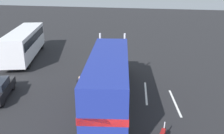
% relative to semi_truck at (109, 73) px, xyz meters
% --- Properties ---
extents(ground_plane, '(120.00, 120.00, 0.00)m').
position_rel_semi_truck_xyz_m(ground_plane, '(6.19, 0.92, -2.52)').
color(ground_plane, '#232326').
extents(lane_stripe_near, '(4.39, 0.67, 0.01)m').
position_rel_semi_truck_xyz_m(lane_stripe_near, '(2.52, -2.58, -2.52)').
color(lane_stripe_near, silver).
rests_on(lane_stripe_near, ground_plane).
extents(lane_stripe_mid, '(4.36, 0.93, 0.01)m').
position_rel_semi_truck_xyz_m(lane_stripe_mid, '(1.23, -4.92, -2.52)').
color(lane_stripe_mid, silver).
rests_on(lane_stripe_mid, ground_plane).
extents(semi_truck, '(14.38, 4.97, 4.50)m').
position_rel_semi_truck_xyz_m(semi_truck, '(0.00, 0.00, 0.00)').
color(semi_truck, silver).
rests_on(semi_truck, ground_plane).
extents(person_bystander, '(0.39, 0.48, 1.63)m').
position_rel_semi_truck_xyz_m(person_bystander, '(1.02, 2.70, -1.63)').
color(person_bystander, black).
rests_on(person_bystander, ground_plane).
extents(parked_bus, '(11.27, 5.64, 3.40)m').
position_rel_semi_truck_xyz_m(parked_bus, '(9.22, 12.40, -0.46)').
color(parked_bus, silver).
rests_on(parked_bus, ground_plane).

